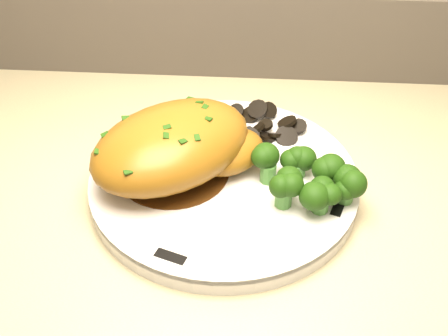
{
  "coord_description": "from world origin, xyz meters",
  "views": [
    {
      "loc": [
        -0.36,
        1.29,
        1.34
      ],
      "look_at": [
        -0.39,
        1.74,
        0.95
      ],
      "focal_mm": 45.0,
      "sensor_mm": 36.0,
      "label": 1
    }
  ],
  "objects": [
    {
      "name": "rim_accent_0",
      "position": [
        -0.35,
        1.86,
        0.94
      ],
      "size": [
        0.03,
        0.02,
        0.0
      ],
      "primitive_type": "cube",
      "rotation": [
        0.0,
        0.0,
        2.81
      ],
      "color": "black",
      "rests_on": "plate"
    },
    {
      "name": "broccoli_florets",
      "position": [
        -0.3,
        1.72,
        0.97
      ],
      "size": [
        0.1,
        0.08,
        0.04
      ],
      "rotation": [
        0.0,
        0.0,
        0.33
      ],
      "color": "#4E903D",
      "rests_on": "plate"
    },
    {
      "name": "mushroom_pile",
      "position": [
        -0.36,
        1.82,
        0.95
      ],
      "size": [
        0.1,
        0.08,
        0.03
      ],
      "color": "black",
      "rests_on": "plate"
    },
    {
      "name": "gravy_pool",
      "position": [
        -0.45,
        1.75,
        0.94
      ],
      "size": [
        0.12,
        0.12,
        0.0
      ],
      "primitive_type": "cylinder",
      "color": "#3E210B",
      "rests_on": "plate"
    },
    {
      "name": "rim_accent_2",
      "position": [
        -0.43,
        1.63,
        0.94
      ],
      "size": [
        0.03,
        0.02,
        0.0
      ],
      "primitive_type": "cube",
      "rotation": [
        0.0,
        0.0,
        5.95
      ],
      "color": "black",
      "rests_on": "plate"
    },
    {
      "name": "chicken_breast",
      "position": [
        -0.44,
        1.75,
        0.98
      ],
      "size": [
        0.22,
        0.21,
        0.07
      ],
      "rotation": [
        0.0,
        0.0,
        0.71
      ],
      "color": "#96621A",
      "rests_on": "plate"
    },
    {
      "name": "rim_accent_1",
      "position": [
        -0.51,
        1.79,
        0.94
      ],
      "size": [
        0.02,
        0.03,
        0.0
      ],
      "primitive_type": "cube",
      "rotation": [
        0.0,
        0.0,
        4.38
      ],
      "color": "black",
      "rests_on": "plate"
    },
    {
      "name": "plate",
      "position": [
        -0.39,
        1.74,
        0.93
      ],
      "size": [
        0.36,
        0.36,
        0.02
      ],
      "primitive_type": "cylinder",
      "rotation": [
        0.0,
        0.0,
        0.28
      ],
      "color": "silver",
      "rests_on": "counter"
    },
    {
      "name": "rim_accent_3",
      "position": [
        -0.27,
        1.7,
        0.94
      ],
      "size": [
        0.02,
        0.03,
        0.0
      ],
      "primitive_type": "cube",
      "rotation": [
        0.0,
        0.0,
        7.52
      ],
      "color": "black",
      "rests_on": "plate"
    }
  ]
}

